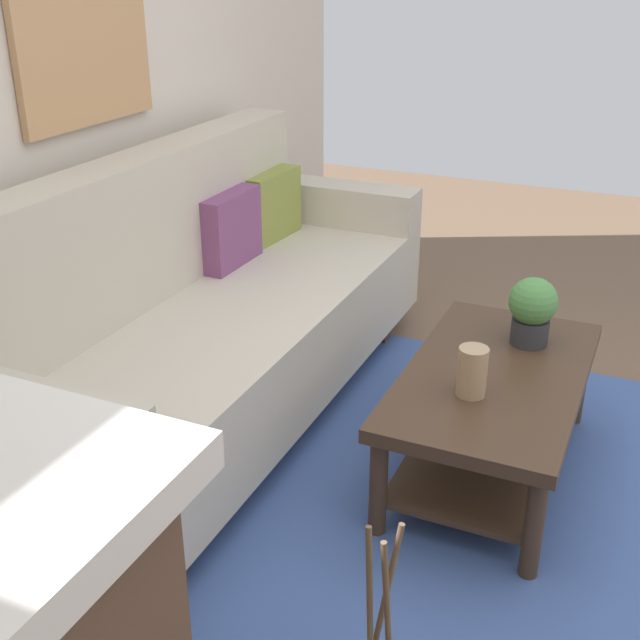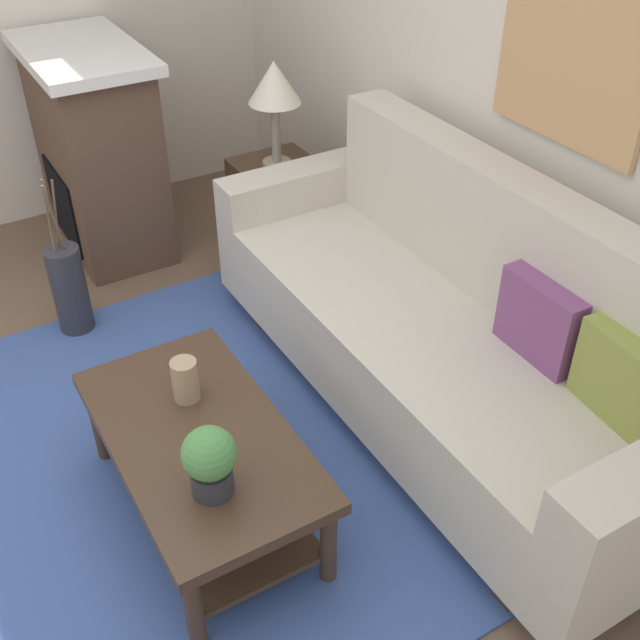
{
  "view_description": "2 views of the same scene",
  "coord_description": "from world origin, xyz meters",
  "px_view_note": "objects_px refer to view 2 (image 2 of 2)",
  "views": [
    {
      "loc": [
        -2.21,
        0.01,
        1.77
      ],
      "look_at": [
        0.38,
        1.18,
        0.46
      ],
      "focal_mm": 44.79,
      "sensor_mm": 36.0,
      "label": 1
    },
    {
      "loc": [
        2.21,
        -0.17,
        2.38
      ],
      "look_at": [
        0.19,
        1.03,
        0.65
      ],
      "focal_mm": 43.23,
      "sensor_mm": 36.0,
      "label": 2
    }
  ],
  "objects_px": {
    "side_table": "(279,210)",
    "fireplace": "(97,150)",
    "throw_pillow_olive": "(624,379)",
    "tabletop_vase": "(185,380)",
    "table_lamp": "(274,87)",
    "throw_pillow_plum": "(542,319)",
    "coffee_table": "(201,455)",
    "couch": "(444,328)",
    "framed_painting": "(574,49)",
    "floor_vase": "(70,290)",
    "potted_plant_tabletop": "(210,460)"
  },
  "relations": [
    {
      "from": "side_table",
      "to": "fireplace",
      "type": "distance_m",
      "value": 1.07
    },
    {
      "from": "throw_pillow_olive",
      "to": "tabletop_vase",
      "type": "bearing_deg",
      "value": -127.34
    },
    {
      "from": "side_table",
      "to": "tabletop_vase",
      "type": "bearing_deg",
      "value": -39.03
    },
    {
      "from": "throw_pillow_olive",
      "to": "table_lamp",
      "type": "xyz_separation_m",
      "value": [
        -2.32,
        -0.1,
        0.31
      ]
    },
    {
      "from": "throw_pillow_plum",
      "to": "tabletop_vase",
      "type": "distance_m",
      "value": 1.35
    },
    {
      "from": "coffee_table",
      "to": "side_table",
      "type": "distance_m",
      "value": 1.96
    },
    {
      "from": "couch",
      "to": "framed_painting",
      "type": "bearing_deg",
      "value": 90.0
    },
    {
      "from": "tabletop_vase",
      "to": "fireplace",
      "type": "xyz_separation_m",
      "value": [
        -2.01,
        0.31,
        0.07
      ]
    },
    {
      "from": "couch",
      "to": "floor_vase",
      "type": "height_order",
      "value": "couch"
    },
    {
      "from": "coffee_table",
      "to": "potted_plant_tabletop",
      "type": "height_order",
      "value": "potted_plant_tabletop"
    },
    {
      "from": "table_lamp",
      "to": "coffee_table",
      "type": "bearing_deg",
      "value": -36.36
    },
    {
      "from": "fireplace",
      "to": "floor_vase",
      "type": "height_order",
      "value": "fireplace"
    },
    {
      "from": "throw_pillow_olive",
      "to": "side_table",
      "type": "height_order",
      "value": "throw_pillow_olive"
    },
    {
      "from": "table_lamp",
      "to": "throw_pillow_plum",
      "type": "bearing_deg",
      "value": 3.0
    },
    {
      "from": "potted_plant_tabletop",
      "to": "table_lamp",
      "type": "distance_m",
      "value": 2.26
    },
    {
      "from": "fireplace",
      "to": "floor_vase",
      "type": "bearing_deg",
      "value": -29.91
    },
    {
      "from": "fireplace",
      "to": "framed_painting",
      "type": "bearing_deg",
      "value": 30.05
    },
    {
      "from": "potted_plant_tabletop",
      "to": "framed_painting",
      "type": "bearing_deg",
      "value": 100.79
    },
    {
      "from": "coffee_table",
      "to": "potted_plant_tabletop",
      "type": "relative_size",
      "value": 4.2
    },
    {
      "from": "coffee_table",
      "to": "couch",
      "type": "bearing_deg",
      "value": 92.34
    },
    {
      "from": "fireplace",
      "to": "throw_pillow_olive",
      "type": "bearing_deg",
      "value": 17.16
    },
    {
      "from": "tabletop_vase",
      "to": "floor_vase",
      "type": "bearing_deg",
      "value": -173.98
    },
    {
      "from": "coffee_table",
      "to": "framed_painting",
      "type": "xyz_separation_m",
      "value": [
        -0.05,
        1.6,
        1.21
      ]
    },
    {
      "from": "side_table",
      "to": "framed_painting",
      "type": "xyz_separation_m",
      "value": [
        1.53,
        0.44,
        1.24
      ]
    },
    {
      "from": "side_table",
      "to": "table_lamp",
      "type": "relative_size",
      "value": 0.98
    },
    {
      "from": "couch",
      "to": "floor_vase",
      "type": "distance_m",
      "value": 1.87
    },
    {
      "from": "coffee_table",
      "to": "table_lamp",
      "type": "xyz_separation_m",
      "value": [
        -1.58,
        1.16,
        0.68
      ]
    },
    {
      "from": "side_table",
      "to": "floor_vase",
      "type": "height_order",
      "value": "side_table"
    },
    {
      "from": "coffee_table",
      "to": "floor_vase",
      "type": "xyz_separation_m",
      "value": [
        -1.44,
        -0.09,
        -0.08
      ]
    },
    {
      "from": "tabletop_vase",
      "to": "table_lamp",
      "type": "relative_size",
      "value": 0.3
    },
    {
      "from": "tabletop_vase",
      "to": "side_table",
      "type": "xyz_separation_m",
      "value": [
        -1.38,
        1.12,
        -0.24
      ]
    },
    {
      "from": "throw_pillow_plum",
      "to": "tabletop_vase",
      "type": "height_order",
      "value": "throw_pillow_plum"
    },
    {
      "from": "fireplace",
      "to": "potted_plant_tabletop",
      "type": "bearing_deg",
      "value": -9.52
    },
    {
      "from": "throw_pillow_plum",
      "to": "throw_pillow_olive",
      "type": "distance_m",
      "value": 0.39
    },
    {
      "from": "floor_vase",
      "to": "fireplace",
      "type": "bearing_deg",
      "value": 150.09
    },
    {
      "from": "couch",
      "to": "tabletop_vase",
      "type": "xyz_separation_m",
      "value": [
        -0.15,
        -1.1,
        0.08
      ]
    },
    {
      "from": "tabletop_vase",
      "to": "fireplace",
      "type": "height_order",
      "value": "fireplace"
    },
    {
      "from": "coffee_table",
      "to": "side_table",
      "type": "bearing_deg",
      "value": 143.64
    },
    {
      "from": "couch",
      "to": "throw_pillow_olive",
      "type": "xyz_separation_m",
      "value": [
        0.78,
        0.12,
        0.25
      ]
    },
    {
      "from": "throw_pillow_plum",
      "to": "coffee_table",
      "type": "xyz_separation_m",
      "value": [
        -0.35,
        -1.26,
        -0.37
      ]
    },
    {
      "from": "throw_pillow_olive",
      "to": "couch",
      "type": "bearing_deg",
      "value": -171.01
    },
    {
      "from": "couch",
      "to": "fireplace",
      "type": "distance_m",
      "value": 2.31
    },
    {
      "from": "throw_pillow_plum",
      "to": "fireplace",
      "type": "height_order",
      "value": "fireplace"
    },
    {
      "from": "side_table",
      "to": "table_lamp",
      "type": "xyz_separation_m",
      "value": [
        0.0,
        0.0,
        0.71
      ]
    },
    {
      "from": "potted_plant_tabletop",
      "to": "framed_painting",
      "type": "distance_m",
      "value": 1.94
    },
    {
      "from": "throw_pillow_olive",
      "to": "floor_vase",
      "type": "xyz_separation_m",
      "value": [
        -2.18,
        -1.35,
        -0.44
      ]
    },
    {
      "from": "coffee_table",
      "to": "fireplace",
      "type": "height_order",
      "value": "fireplace"
    },
    {
      "from": "table_lamp",
      "to": "floor_vase",
      "type": "relative_size",
      "value": 1.2
    },
    {
      "from": "couch",
      "to": "table_lamp",
      "type": "distance_m",
      "value": 1.63
    },
    {
      "from": "table_lamp",
      "to": "side_table",
      "type": "bearing_deg",
      "value": 0.0
    }
  ]
}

